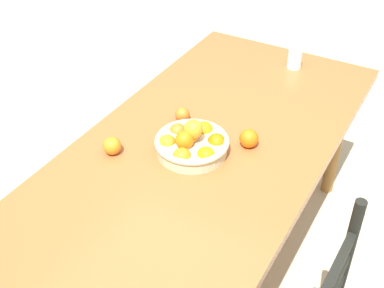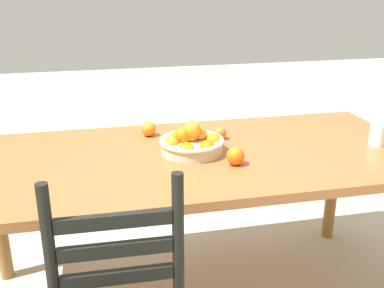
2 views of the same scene
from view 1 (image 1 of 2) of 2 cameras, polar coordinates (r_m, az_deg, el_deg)
The scene contains 7 objects.
ground_plane at distance 2.53m, azimuth 0.33°, elevation -14.48°, with size 12.00×12.00×0.00m, color #BAAF98.
dining_table at distance 2.05m, azimuth 0.39°, elevation -2.66°, with size 2.05×0.92×0.74m.
fruit_bowl at distance 1.98m, azimuth 0.00°, elevation 0.13°, with size 0.29×0.29×0.15m.
orange_loose_0 at distance 2.03m, azimuth 6.31°, elevation 0.62°, with size 0.08×0.08×0.08m, color orange.
orange_loose_1 at distance 2.01m, azimuth -8.82°, elevation -0.20°, with size 0.07×0.07×0.07m, color orange.
orange_loose_2 at distance 2.17m, azimuth -1.07°, elevation 3.28°, with size 0.06×0.06×0.06m, color orange.
drinking_glass at distance 2.61m, azimuth 11.29°, elevation 9.29°, with size 0.07×0.07×0.10m, color silver.
Camera 1 is at (1.38, 0.77, 1.98)m, focal length 48.27 mm.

